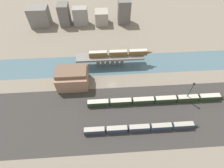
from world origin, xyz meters
TOP-DOWN VIEW (x-y plane):
  - ground_plane at (0.00, 0.00)m, footprint 400.00×400.00m
  - railbed_yard at (0.00, -24.00)m, footprint 280.00×42.00m
  - river_water at (0.00, 19.11)m, footprint 320.00×21.04m
  - bridge at (-0.00, 19.11)m, footprint 47.25×8.62m
  - train_on_bridge at (7.18, 19.11)m, footprint 44.83×2.94m
  - train_yard_near at (14.03, -33.11)m, footprint 63.44×2.87m
  - train_yard_mid at (26.55, -15.63)m, footprint 85.68×3.20m
  - warehouse_building at (-25.21, 2.51)m, footprint 19.65×15.53m
  - signal_tower at (44.81, -15.31)m, footprint 1.00×0.72m
  - city_block_far_left at (-60.02, 76.09)m, footprint 17.36×12.15m
  - city_block_left at (-37.83, 76.45)m, footprint 9.17×11.89m
  - city_block_center at (-23.46, 75.27)m, footprint 12.79×8.01m
  - city_block_right at (-4.44, 75.51)m, footprint 11.62×11.98m
  - city_block_far_right at (15.98, 75.82)m, footprint 10.93×9.59m

SIDE VIEW (x-z plane):
  - ground_plane at x=0.00m, z-range 0.00..0.00m
  - river_water at x=0.00m, z-range 0.00..0.01m
  - railbed_yard at x=0.00m, z-range 0.00..0.01m
  - train_yard_near at x=14.03m, z-range -0.04..3.83m
  - train_yard_mid at x=26.55m, z-range -0.03..3.92m
  - city_block_right at x=-4.44m, z-range 0.00..12.02m
  - warehouse_building at x=-25.21m, z-range -0.31..12.33m
  - bridge at x=0.00m, z-range 2.34..10.88m
  - city_block_center at x=-23.46m, z-range 0.00..15.79m
  - signal_tower at x=44.81m, z-range 0.19..16.24m
  - city_block_far_left at x=-60.02m, z-range 0.00..16.99m
  - city_block_left at x=-37.83m, z-range 0.00..18.94m
  - city_block_far_right at x=15.98m, z-range 0.00..20.93m
  - train_on_bridge at x=7.18m, z-range 8.49..12.44m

